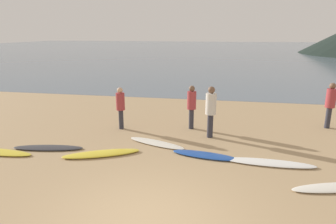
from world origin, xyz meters
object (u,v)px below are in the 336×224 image
Objects in this scene: surfboard_6 at (269,163)px; person_1 at (192,104)px; surfboard_5 at (205,155)px; surfboard_2 at (48,148)px; person_3 at (211,108)px; person_0 at (330,102)px; surfboard_4 at (156,143)px; person_2 at (121,105)px; surfboard_3 at (101,154)px.

person_1 reaches higher than surfboard_6.
surfboard_5 is 1.20× the size of person_1.
person_3 is at bearing 13.21° from surfboard_2.
person_1 is at bearing -177.34° from person_0.
surfboard_2 is 6.66m from surfboard_6.
surfboard_2 is 1.07× the size of surfboard_4.
surfboard_5 is at bearing 175.66° from surfboard_6.
surfboard_5 is at bearing -3.58° from surfboard_4.
surfboard_4 is 2.31m from person_2.
person_2 is (-0.25, 2.51, 0.89)m from surfboard_3.
surfboard_4 is at bearing -163.31° from person_0.
surfboard_5 is (1.63, -0.71, 0.01)m from surfboard_4.
person_2 is at bearing -177.47° from person_0.
surfboard_4 is 1.04× the size of surfboard_5.
surfboard_4 is at bearing 7.75° from person_2.
surfboard_6 is at bearing -8.12° from surfboard_2.
surfboard_6 is (6.66, 0.12, 0.00)m from surfboard_2.
surfboard_3 reaches higher than surfboard_2.
surfboard_6 is at bearing 22.64° from person_2.
person_2 is at bearing 161.39° from surfboard_4.
surfboard_6 is at bearing 3.26° from surfboard_5.
person_1 reaches higher than surfboard_4.
surfboard_6 is 3.82m from person_1.
surfboard_4 is 1.18× the size of person_0.
person_0 is (2.61, 3.79, 0.98)m from surfboard_6.
person_0 reaches higher than person_1.
person_1 is at bearing -166.00° from person_3.
person_3 is (3.09, 2.17, 1.01)m from surfboard_3.
surfboard_6 is (4.82, 0.27, -0.01)m from surfboard_3.
surfboard_2 is 1.11× the size of surfboard_5.
person_1 is at bearing 25.38° from surfboard_2.
person_0 is 5.19m from person_1.
surfboard_2 is 1.38× the size of person_2.
surfboard_3 is at bearing -82.17° from person_3.
person_1 is (-0.70, 2.56, 0.93)m from surfboard_5.
surfboard_5 is at bearing -29.01° from person_3.
person_1 is (2.34, 3.02, 0.92)m from surfboard_3.
person_3 is (4.92, 2.03, 1.02)m from surfboard_2.
person_1 is 1.04× the size of person_2.
surfboard_2 is at bearing -165.97° from person_0.
person_2 reaches higher than surfboard_6.
surfboard_5 is 2.81m from person_1.
person_3 reaches higher than surfboard_5.
person_0 is at bearing 57.87° from person_2.
surfboard_5 reaches higher than surfboard_2.
surfboard_3 is 3.93m from person_1.
surfboard_3 is 2.67m from person_2.
surfboard_2 is 1.23× the size of person_3.
person_3 reaches higher than person_0.
surfboard_6 is at bearing -178.70° from person_1.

